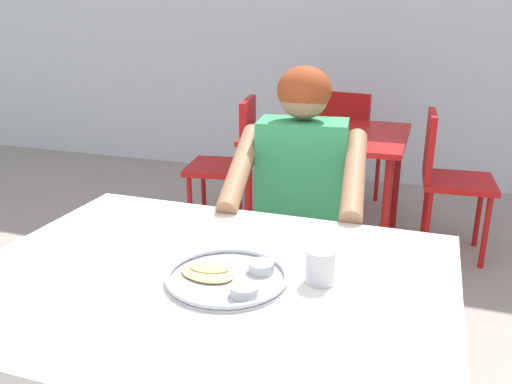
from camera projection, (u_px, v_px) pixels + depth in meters
table_foreground at (207, 297)px, 1.35m from camera, size 1.24×0.94×0.73m
thali_tray at (228, 276)px, 1.29m from camera, size 0.31×0.31×0.03m
drinking_cup at (320, 265)px, 1.28m from camera, size 0.07×0.07×0.09m
chair_foreground at (305, 224)px, 2.25m from camera, size 0.43×0.44×0.89m
diner_foreground at (298, 196)px, 1.98m from camera, size 0.54×0.59×1.19m
table_background_red at (329, 145)px, 3.13m from camera, size 0.90×0.86×0.70m
chair_red_left at (232, 156)px, 3.34m from camera, size 0.47×0.48×0.88m
chair_red_right at (446, 172)px, 3.00m from camera, size 0.42×0.41×0.85m
chair_red_far at (346, 140)px, 3.76m from camera, size 0.50×0.49×0.86m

